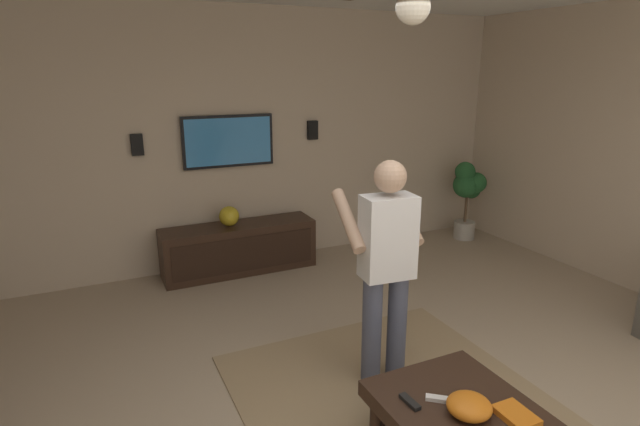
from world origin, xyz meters
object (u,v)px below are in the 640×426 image
at_px(remote_white, 439,399).
at_px(remote_black, 410,402).
at_px(media_console, 239,248).
at_px(wall_speaker_left, 313,130).
at_px(tv, 228,141).
at_px(wall_speaker_right, 137,145).
at_px(person_standing, 386,261).
at_px(vase_round, 229,216).
at_px(potted_plant_tall, 468,191).
at_px(bowl, 469,406).
at_px(book, 516,415).

bearing_deg(remote_white, remote_black, -158.22).
distance_m(media_console, wall_speaker_left, 1.63).
bearing_deg(tv, wall_speaker_right, -90.79).
bearing_deg(wall_speaker_left, media_console, 103.91).
xyz_separation_m(media_console, person_standing, (-2.46, -0.35, 0.66)).
bearing_deg(tv, vase_round, -22.25).
height_order(potted_plant_tall, remote_white, potted_plant_tall).
bearing_deg(bowl, book, -121.72).
bearing_deg(person_standing, wall_speaker_right, 31.59).
bearing_deg(book, tv, 8.07).
bearing_deg(tv, wall_speaker_left, 90.73).
xyz_separation_m(person_standing, vase_round, (2.46, 0.45, -0.27)).
bearing_deg(remote_black, vase_round, -0.58).
xyz_separation_m(bowl, remote_white, (0.17, 0.07, -0.04)).
height_order(media_console, vase_round, vase_round).
xyz_separation_m(person_standing, remote_white, (-0.83, 0.15, -0.52)).
bearing_deg(wall_speaker_left, person_standing, 166.11).
bearing_deg(book, potted_plant_tall, -36.52).
distance_m(person_standing, vase_round, 2.52).
xyz_separation_m(tv, book, (-3.83, -0.49, -1.03)).
bearing_deg(potted_plant_tall, vase_round, 86.71).
distance_m(remote_white, wall_speaker_right, 3.87).
xyz_separation_m(tv, vase_round, (-0.24, 0.10, -0.79)).
height_order(media_console, remote_white, media_console).
xyz_separation_m(remote_white, vase_round, (3.29, 0.30, 0.25)).
xyz_separation_m(potted_plant_tall, remote_white, (-3.11, 2.88, -0.25)).
bearing_deg(tv, remote_white, 3.32).
bearing_deg(book, wall_speaker_right, 21.40).
bearing_deg(book, bowl, 59.11).
relative_size(tv, remote_white, 6.77).
relative_size(person_standing, remote_white, 10.93).
distance_m(remote_black, wall_speaker_left, 3.79).
bearing_deg(person_standing, potted_plant_tall, -44.36).
xyz_separation_m(remote_white, wall_speaker_left, (3.54, -0.82, 1.10)).
bearing_deg(vase_round, person_standing, -169.61).
relative_size(wall_speaker_left, wall_speaker_right, 1.00).
bearing_deg(book, remote_black, 52.95).
distance_m(person_standing, wall_speaker_right, 3.06).
height_order(media_console, remote_black, media_console).
height_order(tv, wall_speaker_right, tv).
bearing_deg(vase_round, book, -170.79).
bearing_deg(potted_plant_tall, book, 142.65).
bearing_deg(remote_black, wall_speaker_left, -18.74).
height_order(remote_white, wall_speaker_right, wall_speaker_right).
bearing_deg(media_console, potted_plant_tall, 86.71).
xyz_separation_m(bowl, remote_black, (0.22, 0.23, -0.04)).
distance_m(potted_plant_tall, book, 4.29).
height_order(potted_plant_tall, wall_speaker_right, wall_speaker_right).
bearing_deg(bowl, person_standing, -4.66).
xyz_separation_m(media_console, wall_speaker_right, (0.25, 0.95, 1.19)).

